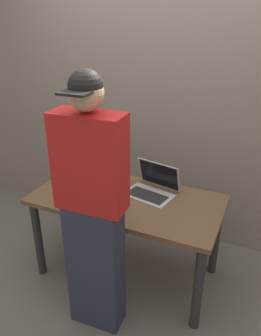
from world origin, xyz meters
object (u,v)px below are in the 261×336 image
beer_bottle_green (92,172)px  coffee_mug (113,184)px  beer_bottle_dark (78,170)px  person_figure (93,212)px  laptop (153,187)px  beer_bottle_amber (77,163)px

beer_bottle_green → coffee_mug: 0.20m
beer_bottle_dark → person_figure: (0.46, -0.55, 0.05)m
beer_bottle_green → person_figure: person_figure is taller
laptop → beer_bottle_dark: 0.61m
beer_bottle_dark → beer_bottle_green: bearing=6.5°
coffee_mug → beer_bottle_dark: bearing=-176.8°
laptop → beer_bottle_amber: beer_bottle_amber is taller
beer_bottle_amber → beer_bottle_green: (0.20, -0.10, 0.01)m
coffee_mug → beer_bottle_amber: bearing=165.6°
beer_bottle_amber → beer_bottle_green: 0.23m
person_figure → beer_bottle_green: bearing=120.8°
beer_bottle_amber → laptop: bearing=-1.4°
beer_bottle_amber → beer_bottle_dark: (0.08, -0.12, 0.00)m
beer_bottle_green → beer_bottle_dark: beer_bottle_green is taller
beer_bottle_green → beer_bottle_dark: size_ratio=1.00×
laptop → coffee_mug: 0.30m
person_figure → coffee_mug: 0.60m
beer_bottle_amber → beer_bottle_green: size_ratio=0.99×
person_figure → beer_bottle_dark: bearing=129.8°
beer_bottle_amber → coffee_mug: 0.41m
beer_bottle_green → coffee_mug: bearing=1.1°
beer_bottle_dark → person_figure: person_figure is taller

